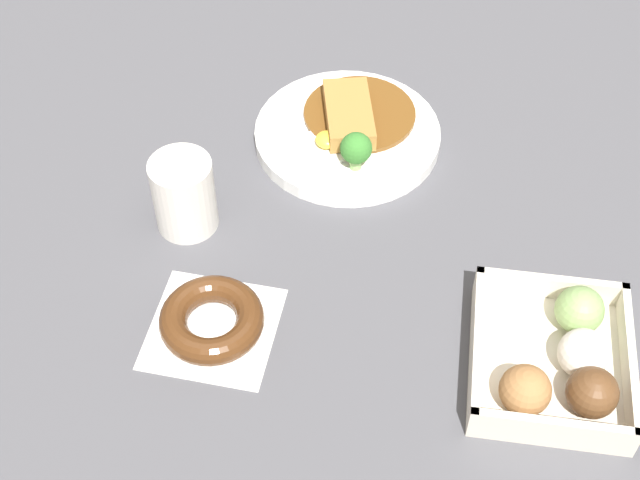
{
  "coord_description": "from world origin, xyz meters",
  "views": [
    {
      "loc": [
        -0.7,
        -0.02,
        0.79
      ],
      "look_at": [
        -0.06,
        0.07,
        0.03
      ],
      "focal_mm": 51.57,
      "sensor_mm": 36.0,
      "label": 1
    }
  ],
  "objects_px": {
    "curry_plate": "(349,132)",
    "donut_box": "(560,361)",
    "chocolate_ring_donut": "(212,320)",
    "coffee_mug": "(184,195)"
  },
  "relations": [
    {
      "from": "chocolate_ring_donut",
      "to": "coffee_mug",
      "type": "distance_m",
      "value": 0.16
    },
    {
      "from": "donut_box",
      "to": "coffee_mug",
      "type": "bearing_deg",
      "value": 70.33
    },
    {
      "from": "curry_plate",
      "to": "chocolate_ring_donut",
      "type": "height_order",
      "value": "curry_plate"
    },
    {
      "from": "donut_box",
      "to": "coffee_mug",
      "type": "relative_size",
      "value": 1.92
    },
    {
      "from": "curry_plate",
      "to": "chocolate_ring_donut",
      "type": "bearing_deg",
      "value": 161.03
    },
    {
      "from": "curry_plate",
      "to": "donut_box",
      "type": "relative_size",
      "value": 1.3
    },
    {
      "from": "curry_plate",
      "to": "chocolate_ring_donut",
      "type": "relative_size",
      "value": 1.66
    },
    {
      "from": "curry_plate",
      "to": "coffee_mug",
      "type": "relative_size",
      "value": 2.49
    },
    {
      "from": "curry_plate",
      "to": "chocolate_ring_donut",
      "type": "xyz_separation_m",
      "value": [
        -0.3,
        0.1,
        -0.0
      ]
    },
    {
      "from": "curry_plate",
      "to": "chocolate_ring_donut",
      "type": "distance_m",
      "value": 0.32
    }
  ]
}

